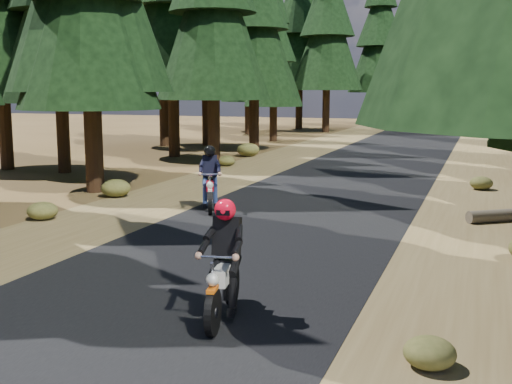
% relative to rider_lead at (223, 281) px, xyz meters
% --- Properties ---
extents(ground, '(120.00, 120.00, 0.00)m').
position_rel_rider_lead_xyz_m(ground, '(-1.18, 3.20, -0.59)').
color(ground, '#403017').
rests_on(ground, ground).
extents(road, '(6.00, 100.00, 0.01)m').
position_rel_rider_lead_xyz_m(road, '(-1.18, 8.20, -0.58)').
color(road, black).
rests_on(road, ground).
extents(shoulder_l, '(3.20, 100.00, 0.01)m').
position_rel_rider_lead_xyz_m(shoulder_l, '(-5.78, 8.20, -0.58)').
color(shoulder_l, brown).
rests_on(shoulder_l, ground).
extents(shoulder_r, '(3.20, 100.00, 0.01)m').
position_rel_rider_lead_xyz_m(shoulder_r, '(3.42, 8.20, -0.58)').
color(shoulder_r, brown).
rests_on(shoulder_r, ground).
extents(understory_shrubs, '(14.68, 31.80, 0.66)m').
position_rel_rider_lead_xyz_m(understory_shrubs, '(0.11, 11.60, -0.30)').
color(understory_shrubs, '#474C1E').
rests_on(understory_shrubs, ground).
extents(rider_lead, '(0.91, 2.02, 1.74)m').
position_rel_rider_lead_xyz_m(rider_lead, '(0.00, 0.00, 0.00)').
color(rider_lead, silver).
rests_on(rider_lead, road).
extents(rider_follow, '(1.35, 2.06, 1.77)m').
position_rel_rider_lead_xyz_m(rider_follow, '(-3.58, 7.67, 0.01)').
color(rider_follow, '#9E0A16').
rests_on(rider_follow, road).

